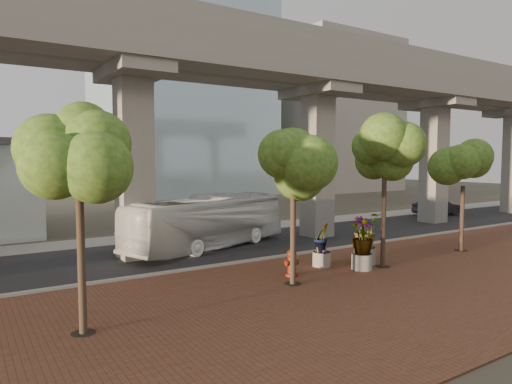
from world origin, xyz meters
TOP-DOWN VIEW (x-y plane):
  - ground at (0.00, 0.00)m, footprint 160.00×160.00m
  - brick_plaza at (0.00, -8.00)m, footprint 70.00×13.00m
  - asphalt_road at (0.00, 2.00)m, footprint 90.00×8.00m
  - curb_strip at (0.00, -2.00)m, footprint 70.00×0.25m
  - far_sidewalk at (0.00, 7.50)m, footprint 90.00×3.00m
  - transit_viaduct at (0.00, 2.00)m, footprint 72.00×5.60m
  - midrise_block at (38.00, 36.00)m, footprint 18.00×16.00m
  - transit_bus at (-1.80, 2.14)m, footprint 10.89×5.83m
  - parked_car at (22.13, 4.46)m, footprint 4.68×2.48m
  - fire_hydrant at (-1.66, -5.30)m, footprint 0.61×0.55m
  - planter_front at (2.67, -5.38)m, footprint 2.24×2.24m
  - planter_right at (1.70, -6.12)m, footprint 2.24×2.24m
  - planter_left at (0.62, -4.63)m, footprint 1.89×1.89m
  - street_tree_far_west at (-10.56, -7.15)m, footprint 3.84×3.84m
  - street_tree_near_west at (-2.37, -6.31)m, footprint 3.31×3.31m
  - street_tree_near_east at (2.92, -6.25)m, footprint 3.54×3.54m
  - street_tree_far_east at (9.37, -6.04)m, footprint 3.15×3.15m
  - streetlamp_east at (9.60, 6.43)m, footprint 0.41×1.19m

SIDE VIEW (x-z plane):
  - ground at x=0.00m, z-range 0.00..0.00m
  - asphalt_road at x=0.00m, z-range 0.00..0.04m
  - brick_plaza at x=0.00m, z-range 0.00..0.06m
  - far_sidewalk at x=0.00m, z-range 0.00..0.06m
  - curb_strip at x=0.00m, z-range 0.00..0.16m
  - fire_hydrant at x=-1.66m, z-range 0.04..1.26m
  - parked_car at x=22.13m, z-range 0.00..1.46m
  - planter_left at x=0.62m, z-range 0.28..2.36m
  - transit_bus at x=-1.80m, z-range 0.00..2.97m
  - planter_right at x=1.70m, z-range 0.31..2.71m
  - planter_front at x=2.67m, z-range 0.32..2.79m
  - street_tree_far_east at x=9.37m, z-range 1.54..7.43m
  - streetlamp_east at x=9.60m, z-range 0.69..8.88m
  - street_tree_near_west at x=-2.37m, z-range 1.71..8.08m
  - street_tree_far_west at x=-10.56m, z-range 1.67..8.43m
  - street_tree_near_east at x=2.92m, z-range 1.81..8.60m
  - transit_viaduct at x=0.00m, z-range 1.09..13.49m
  - midrise_block at x=38.00m, z-range 0.00..24.00m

